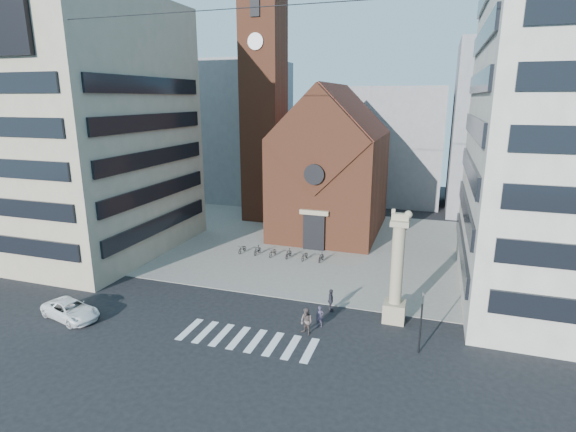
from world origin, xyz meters
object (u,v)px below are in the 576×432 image
object	(u,v)px
white_car	(71,310)
pedestrian_0	(320,317)
scooter_0	(242,249)
traffic_light	(421,321)
pedestrian_2	(331,300)
pedestrian_1	(306,322)
lion_column	(396,278)

from	to	relation	value
white_car	pedestrian_0	distance (m)	18.93
white_car	scooter_0	world-z (taller)	white_car
traffic_light	pedestrian_2	bearing A→B (deg)	149.84
pedestrian_0	pedestrian_2	distance (m)	2.64
pedestrian_2	scooter_0	size ratio (longest dim) A/B	1.11
traffic_light	pedestrian_1	distance (m)	7.82
pedestrian_1	scooter_0	xyz separation A→B (m)	(-11.37, 14.49, -0.50)
pedestrian_0	pedestrian_1	xyz separation A→B (m)	(-0.62, -1.40, 0.19)
traffic_light	pedestrian_0	size ratio (longest dim) A/B	2.70
traffic_light	white_car	xyz separation A→B (m)	(-25.43, -3.34, -1.60)
white_car	pedestrian_2	bearing A→B (deg)	-54.16
lion_column	pedestrian_0	size ratio (longest dim) A/B	5.44
lion_column	white_car	bearing A→B (deg)	-162.62
white_car	pedestrian_0	world-z (taller)	pedestrian_0
pedestrian_0	pedestrian_1	world-z (taller)	pedestrian_1
scooter_0	pedestrian_2	bearing A→B (deg)	-35.50
pedestrian_2	scooter_0	xyz separation A→B (m)	(-12.21, 10.47, -0.44)
pedestrian_2	scooter_0	distance (m)	16.09
lion_column	traffic_light	distance (m)	4.62
pedestrian_1	white_car	bearing A→B (deg)	-142.26
pedestrian_1	pedestrian_2	world-z (taller)	pedestrian_1
traffic_light	scooter_0	bearing A→B (deg)	142.83
pedestrian_2	pedestrian_1	bearing A→B (deg)	153.12
pedestrian_0	scooter_0	distance (m)	17.76
pedestrian_2	scooter_0	world-z (taller)	pedestrian_2
traffic_light	white_car	bearing A→B (deg)	-172.52
traffic_light	pedestrian_2	size ratio (longest dim) A/B	2.31
pedestrian_1	traffic_light	bearing A→B (deg)	27.29
pedestrian_0	pedestrian_2	world-z (taller)	pedestrian_2
traffic_light	lion_column	bearing A→B (deg)	116.46
pedestrian_0	pedestrian_2	size ratio (longest dim) A/B	0.86
lion_column	pedestrian_0	distance (m)	6.33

